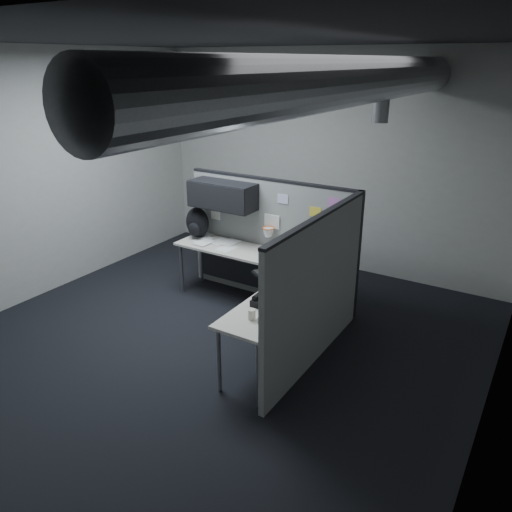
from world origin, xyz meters
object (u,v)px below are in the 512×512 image
Objects in this scene: monitor at (319,250)px; phone at (265,300)px; desk at (262,273)px; backpack at (197,223)px; keyboard at (274,271)px.

monitor is 1.10m from phone.
phone is (-0.07, -1.08, -0.21)m from monitor.
backpack reaches higher than desk.
monitor is at bearing 16.03° from desk.
keyboard is 0.81m from phone.
desk is 0.32m from keyboard.
backpack is at bearing 150.55° from keyboard.
desk is at bearing 130.52° from phone.
phone is at bearing -57.46° from desk.
desk is 4.66× the size of keyboard.
keyboard is 1.18× the size of backpack.
desk is 0.76m from monitor.
backpack is (-1.26, 0.36, 0.32)m from desk.
desk is at bearing -16.03° from backpack.
monitor is (0.64, 0.18, 0.37)m from desk.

